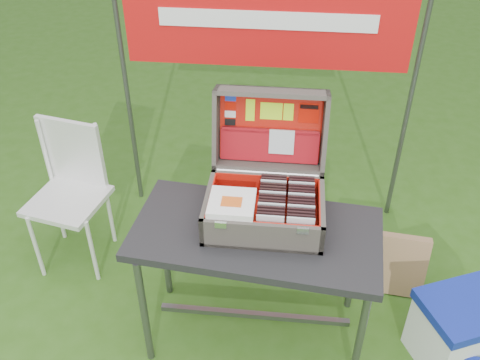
# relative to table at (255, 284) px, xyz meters

# --- Properties ---
(ground) EXTENTS (80.00, 80.00, 0.00)m
(ground) POSITION_rel_table_xyz_m (-0.04, -0.03, -0.35)
(ground) COLOR #2C5514
(ground) RESTS_ON ground
(table) EXTENTS (1.18, 0.67, 0.70)m
(table) POSITION_rel_table_xyz_m (0.00, 0.00, 0.00)
(table) COLOR #242427
(table) RESTS_ON ground
(table_top) EXTENTS (1.18, 0.67, 0.04)m
(table_top) POSITION_rel_table_xyz_m (0.00, 0.00, 0.33)
(table_top) COLOR #242427
(table_top) RESTS_ON ground
(table_leg_fl) EXTENTS (0.04, 0.04, 0.66)m
(table_leg_fl) POSITION_rel_table_xyz_m (-0.50, -0.22, -0.02)
(table_leg_fl) COLOR #59595B
(table_leg_fl) RESTS_ON ground
(table_leg_fr) EXTENTS (0.04, 0.04, 0.66)m
(table_leg_fr) POSITION_rel_table_xyz_m (0.50, -0.22, -0.02)
(table_leg_fr) COLOR #59595B
(table_leg_fr) RESTS_ON ground
(table_leg_bl) EXTENTS (0.04, 0.04, 0.66)m
(table_leg_bl) POSITION_rel_table_xyz_m (-0.50, 0.22, -0.02)
(table_leg_bl) COLOR #59595B
(table_leg_bl) RESTS_ON ground
(table_leg_br) EXTENTS (0.04, 0.04, 0.66)m
(table_leg_br) POSITION_rel_table_xyz_m (0.50, 0.22, -0.02)
(table_leg_br) COLOR #59595B
(table_leg_br) RESTS_ON ground
(table_brace) EXTENTS (0.98, 0.03, 0.03)m
(table_brace) POSITION_rel_table_xyz_m (0.00, 0.00, -0.23)
(table_brace) COLOR #59595B
(table_brace) RESTS_ON ground
(suitcase) EXTENTS (0.54, 0.54, 0.50)m
(suitcase) POSITION_rel_table_xyz_m (0.03, 0.12, 0.60)
(suitcase) COLOR #4F4A43
(suitcase) RESTS_ON table
(suitcase_base_bottom) EXTENTS (0.54, 0.38, 0.02)m
(suitcase_base_bottom) POSITION_rel_table_xyz_m (0.03, 0.06, 0.36)
(suitcase_base_bottom) COLOR #4F4A43
(suitcase_base_bottom) RESTS_ON table_top
(suitcase_base_wall_front) EXTENTS (0.54, 0.02, 0.14)m
(suitcase_base_wall_front) POSITION_rel_table_xyz_m (0.03, -0.12, 0.42)
(suitcase_base_wall_front) COLOR #4F4A43
(suitcase_base_wall_front) RESTS_ON table_top
(suitcase_base_wall_back) EXTENTS (0.54, 0.02, 0.14)m
(suitcase_base_wall_back) POSITION_rel_table_xyz_m (0.03, 0.24, 0.42)
(suitcase_base_wall_back) COLOR #4F4A43
(suitcase_base_wall_back) RESTS_ON table_top
(suitcase_base_wall_left) EXTENTS (0.02, 0.38, 0.14)m
(suitcase_base_wall_left) POSITION_rel_table_xyz_m (-0.23, 0.06, 0.42)
(suitcase_base_wall_left) COLOR #4F4A43
(suitcase_base_wall_left) RESTS_ON table_top
(suitcase_base_wall_right) EXTENTS (0.02, 0.38, 0.14)m
(suitcase_base_wall_right) POSITION_rel_table_xyz_m (0.29, 0.06, 0.42)
(suitcase_base_wall_right) COLOR #4F4A43
(suitcase_base_wall_right) RESTS_ON table_top
(suitcase_liner_floor) EXTENTS (0.49, 0.34, 0.01)m
(suitcase_liner_floor) POSITION_rel_table_xyz_m (0.03, 0.06, 0.38)
(suitcase_liner_floor) COLOR red
(suitcase_liner_floor) RESTS_ON suitcase_base_bottom
(suitcase_latch_left) EXTENTS (0.05, 0.01, 0.03)m
(suitcase_latch_left) POSITION_rel_table_xyz_m (-0.14, -0.13, 0.49)
(suitcase_latch_left) COLOR silver
(suitcase_latch_left) RESTS_ON suitcase_base_wall_front
(suitcase_latch_right) EXTENTS (0.05, 0.01, 0.03)m
(suitcase_latch_right) POSITION_rel_table_xyz_m (0.20, -0.13, 0.49)
(suitcase_latch_right) COLOR silver
(suitcase_latch_right) RESTS_ON suitcase_base_wall_front
(suitcase_hinge) EXTENTS (0.48, 0.02, 0.02)m
(suitcase_hinge) POSITION_rel_table_xyz_m (0.03, 0.25, 0.50)
(suitcase_hinge) COLOR silver
(suitcase_hinge) RESTS_ON suitcase_base_wall_back
(suitcase_lid_back) EXTENTS (0.54, 0.11, 0.38)m
(suitcase_lid_back) POSITION_rel_table_xyz_m (0.03, 0.43, 0.65)
(suitcase_lid_back) COLOR #4F4A43
(suitcase_lid_back) RESTS_ON suitcase_base_wall_back
(suitcase_lid_rim_far) EXTENTS (0.54, 0.14, 0.05)m
(suitcase_lid_rim_far) POSITION_rel_table_xyz_m (0.03, 0.41, 0.84)
(suitcase_lid_rim_far) COLOR #4F4A43
(suitcase_lid_rim_far) RESTS_ON suitcase_lid_back
(suitcase_lid_rim_near) EXTENTS (0.54, 0.14, 0.05)m
(suitcase_lid_rim_near) POSITION_rel_table_xyz_m (0.03, 0.32, 0.49)
(suitcase_lid_rim_near) COLOR #4F4A43
(suitcase_lid_rim_near) RESTS_ON suitcase_lid_back
(suitcase_lid_rim_left) EXTENTS (0.02, 0.23, 0.41)m
(suitcase_lid_rim_left) POSITION_rel_table_xyz_m (-0.23, 0.37, 0.66)
(suitcase_lid_rim_left) COLOR #4F4A43
(suitcase_lid_rim_left) RESTS_ON suitcase_lid_back
(suitcase_lid_rim_right) EXTENTS (0.02, 0.23, 0.41)m
(suitcase_lid_rim_right) POSITION_rel_table_xyz_m (0.29, 0.37, 0.66)
(suitcase_lid_rim_right) COLOR #4F4A43
(suitcase_lid_rim_right) RESTS_ON suitcase_lid_back
(suitcase_lid_liner) EXTENTS (0.49, 0.09, 0.33)m
(suitcase_lid_liner) POSITION_rel_table_xyz_m (0.03, 0.41, 0.65)
(suitcase_lid_liner) COLOR red
(suitcase_lid_liner) RESTS_ON suitcase_lid_back
(suitcase_liner_wall_front) EXTENTS (0.49, 0.01, 0.12)m
(suitcase_liner_wall_front) POSITION_rel_table_xyz_m (0.03, -0.11, 0.43)
(suitcase_liner_wall_front) COLOR red
(suitcase_liner_wall_front) RESTS_ON suitcase_base_bottom
(suitcase_liner_wall_back) EXTENTS (0.49, 0.01, 0.12)m
(suitcase_liner_wall_back) POSITION_rel_table_xyz_m (0.03, 0.23, 0.43)
(suitcase_liner_wall_back) COLOR red
(suitcase_liner_wall_back) RESTS_ON suitcase_base_bottom
(suitcase_liner_wall_left) EXTENTS (0.01, 0.34, 0.12)m
(suitcase_liner_wall_left) POSITION_rel_table_xyz_m (-0.21, 0.06, 0.43)
(suitcase_liner_wall_left) COLOR red
(suitcase_liner_wall_left) RESTS_ON suitcase_base_bottom
(suitcase_liner_wall_right) EXTENTS (0.01, 0.34, 0.12)m
(suitcase_liner_wall_right) POSITION_rel_table_xyz_m (0.27, 0.06, 0.43)
(suitcase_liner_wall_right) COLOR red
(suitcase_liner_wall_right) RESTS_ON suitcase_base_bottom
(suitcase_lid_pocket) EXTENTS (0.47, 0.07, 0.16)m
(suitcase_lid_pocket) POSITION_rel_table_xyz_m (0.03, 0.37, 0.57)
(suitcase_lid_pocket) COLOR maroon
(suitcase_lid_pocket) RESTS_ON suitcase_lid_liner
(suitcase_pocket_edge) EXTENTS (0.46, 0.02, 0.02)m
(suitcase_pocket_edge) POSITION_rel_table_xyz_m (0.03, 0.38, 0.65)
(suitcase_pocket_edge) COLOR maroon
(suitcase_pocket_edge) RESTS_ON suitcase_lid_pocket
(suitcase_pocket_cd) EXTENTS (0.12, 0.04, 0.12)m
(suitcase_pocket_cd) POSITION_rel_table_xyz_m (0.09, 0.36, 0.60)
(suitcase_pocket_cd) COLOR silver
(suitcase_pocket_cd) RESTS_ON suitcase_lid_pocket
(lid_sticker_cc_a) EXTENTS (0.05, 0.01, 0.03)m
(lid_sticker_cc_a) POSITION_rel_table_xyz_m (-0.17, 0.44, 0.79)
(lid_sticker_cc_a) COLOR #1933B2
(lid_sticker_cc_a) RESTS_ON suitcase_lid_liner
(lid_sticker_cc_b) EXTENTS (0.05, 0.01, 0.03)m
(lid_sticker_cc_b) POSITION_rel_table_xyz_m (-0.17, 0.43, 0.75)
(lid_sticker_cc_b) COLOR #C20E00
(lid_sticker_cc_b) RESTS_ON suitcase_lid_liner
(lid_sticker_cc_c) EXTENTS (0.05, 0.01, 0.03)m
(lid_sticker_cc_c) POSITION_rel_table_xyz_m (-0.17, 0.42, 0.71)
(lid_sticker_cc_c) COLOR white
(lid_sticker_cc_c) RESTS_ON suitcase_lid_liner
(lid_sticker_cc_d) EXTENTS (0.05, 0.01, 0.03)m
(lid_sticker_cc_d) POSITION_rel_table_xyz_m (-0.17, 0.41, 0.67)
(lid_sticker_cc_d) COLOR black
(lid_sticker_cc_d) RESTS_ON suitcase_lid_liner
(lid_card_neon_tall) EXTENTS (0.04, 0.03, 0.10)m
(lid_card_neon_tall) POSITION_rel_table_xyz_m (-0.07, 0.43, 0.73)
(lid_card_neon_tall) COLOR #BCF619
(lid_card_neon_tall) RESTS_ON suitcase_lid_liner
(lid_card_neon_main) EXTENTS (0.11, 0.02, 0.08)m
(lid_card_neon_main) POSITION_rel_table_xyz_m (0.03, 0.43, 0.73)
(lid_card_neon_main) COLOR #BCF619
(lid_card_neon_main) RESTS_ON suitcase_lid_liner
(lid_card_neon_small) EXTENTS (0.05, 0.02, 0.08)m
(lid_card_neon_small) POSITION_rel_table_xyz_m (0.11, 0.43, 0.73)
(lid_card_neon_small) COLOR #BCF619
(lid_card_neon_small) RESTS_ON suitcase_lid_liner
(lid_sticker_band) EXTENTS (0.10, 0.03, 0.09)m
(lid_sticker_band) POSITION_rel_table_xyz_m (0.21, 0.43, 0.73)
(lid_sticker_band) COLOR #C20E00
(lid_sticker_band) RESTS_ON suitcase_lid_liner
(lid_sticker_band_bar) EXTENTS (0.09, 0.01, 0.02)m
(lid_sticker_band_bar) POSITION_rel_table_xyz_m (0.21, 0.43, 0.76)
(lid_sticker_band_bar) COLOR black
(lid_sticker_band_bar) RESTS_ON suitcase_lid_liner
(cd_left_0) EXTENTS (0.12, 0.01, 0.14)m
(cd_left_0) POSITION_rel_table_xyz_m (0.06, -0.09, 0.45)
(cd_left_0) COLOR silver
(cd_left_0) RESTS_ON suitcase_liner_floor
(cd_left_1) EXTENTS (0.12, 0.01, 0.14)m
(cd_left_1) POSITION_rel_table_xyz_m (0.06, -0.07, 0.45)
(cd_left_1) COLOR black
(cd_left_1) RESTS_ON suitcase_liner_floor
(cd_left_2) EXTENTS (0.12, 0.01, 0.14)m
(cd_left_2) POSITION_rel_table_xyz_m (0.06, -0.04, 0.45)
(cd_left_2) COLOR black
(cd_left_2) RESTS_ON suitcase_liner_floor
(cd_left_3) EXTENTS (0.12, 0.01, 0.14)m
(cd_left_3) POSITION_rel_table_xyz_m (0.06, -0.02, 0.45)
(cd_left_3) COLOR black
(cd_left_3) RESTS_ON suitcase_liner_floor
(cd_left_4) EXTENTS (0.12, 0.01, 0.14)m
(cd_left_4) POSITION_rel_table_xyz_m (0.06, -0.00, 0.45)
(cd_left_4) COLOR silver
(cd_left_4) RESTS_ON suitcase_liner_floor
(cd_left_5) EXTENTS (0.12, 0.01, 0.14)m
(cd_left_5) POSITION_rel_table_xyz_m (0.06, 0.02, 0.45)
(cd_left_5) COLOR black
(cd_left_5) RESTS_ON suitcase_liner_floor
(cd_left_6) EXTENTS (0.12, 0.01, 0.14)m
(cd_left_6) POSITION_rel_table_xyz_m (0.06, 0.04, 0.45)
(cd_left_6) COLOR black
(cd_left_6) RESTS_ON suitcase_liner_floor
(cd_left_7) EXTENTS (0.12, 0.01, 0.14)m
(cd_left_7) POSITION_rel_table_xyz_m (0.06, 0.06, 0.45)
(cd_left_7) COLOR black
(cd_left_7) RESTS_ON suitcase_liner_floor
(cd_left_8) EXTENTS (0.12, 0.01, 0.14)m
(cd_left_8) POSITION_rel_table_xyz_m (0.06, 0.08, 0.45)
(cd_left_8) COLOR silver
(cd_left_8) RESTS_ON suitcase_liner_floor
(cd_left_9) EXTENTS (0.12, 0.01, 0.14)m
(cd_left_9) POSITION_rel_table_xyz_m (0.06, 0.10, 0.45)
(cd_left_9) COLOR black
(cd_left_9) RESTS_ON suitcase_liner_floor
(cd_left_10) EXTENTS (0.12, 0.01, 0.14)m
(cd_left_10) POSITION_rel_table_xyz_m (0.06, 0.12, 0.45)
(cd_left_10) COLOR black
(cd_left_10) RESTS_ON suitcase_liner_floor
(cd_left_11) EXTENTS (0.12, 0.01, 0.14)m
(cd_left_11) POSITION_rel_table_xyz_m (0.06, 0.15, 0.45)
(cd_left_11) COLOR black
(cd_left_11) RESTS_ON suitcase_liner_floor
(cd_left_12) EXTENTS (0.12, 0.01, 0.14)m
(cd_left_12) POSITION_rel_table_xyz_m (0.06, 0.17, 0.45)
(cd_left_12) COLOR silver
(cd_left_12) RESTS_ON suitcase_liner_floor
(cd_left_13) EXTENTS (0.12, 0.01, 0.14)m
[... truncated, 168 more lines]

